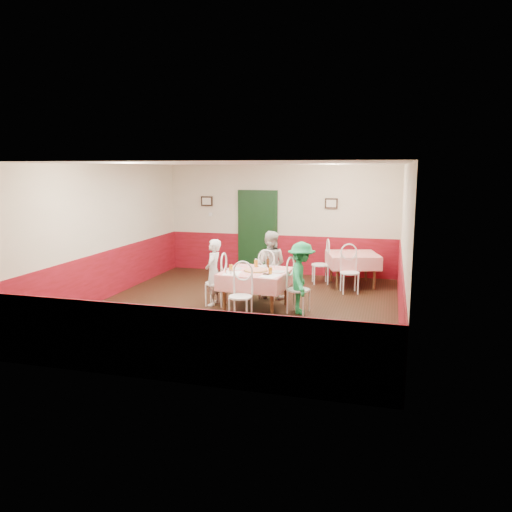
% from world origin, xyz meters
% --- Properties ---
extents(floor, '(7.00, 7.00, 0.00)m').
position_xyz_m(floor, '(0.00, 0.00, 0.00)').
color(floor, black).
rests_on(floor, ground).
extents(ceiling, '(7.00, 7.00, 0.00)m').
position_xyz_m(ceiling, '(0.00, 0.00, 2.80)').
color(ceiling, white).
rests_on(ceiling, back_wall).
extents(back_wall, '(6.00, 0.10, 2.80)m').
position_xyz_m(back_wall, '(0.00, 3.50, 1.40)').
color(back_wall, beige).
rests_on(back_wall, ground).
extents(front_wall, '(6.00, 0.10, 2.80)m').
position_xyz_m(front_wall, '(0.00, -3.50, 1.40)').
color(front_wall, beige).
rests_on(front_wall, ground).
extents(left_wall, '(0.10, 7.00, 2.80)m').
position_xyz_m(left_wall, '(-3.00, 0.00, 1.40)').
color(left_wall, beige).
rests_on(left_wall, ground).
extents(right_wall, '(0.10, 7.00, 2.80)m').
position_xyz_m(right_wall, '(3.00, 0.00, 1.40)').
color(right_wall, beige).
rests_on(right_wall, ground).
extents(wainscot_back, '(6.00, 0.03, 1.00)m').
position_xyz_m(wainscot_back, '(0.00, 3.48, 0.50)').
color(wainscot_back, maroon).
rests_on(wainscot_back, ground).
extents(wainscot_front, '(6.00, 0.03, 1.00)m').
position_xyz_m(wainscot_front, '(0.00, -3.48, 0.50)').
color(wainscot_front, maroon).
rests_on(wainscot_front, ground).
extents(wainscot_left, '(0.03, 7.00, 1.00)m').
position_xyz_m(wainscot_left, '(-2.98, 0.00, 0.50)').
color(wainscot_left, maroon).
rests_on(wainscot_left, ground).
extents(wainscot_right, '(0.03, 7.00, 1.00)m').
position_xyz_m(wainscot_right, '(2.98, 0.00, 0.50)').
color(wainscot_right, maroon).
rests_on(wainscot_right, ground).
extents(door, '(0.96, 0.06, 2.10)m').
position_xyz_m(door, '(-0.60, 3.45, 1.05)').
color(door, black).
rests_on(door, ground).
extents(picture_left, '(0.32, 0.03, 0.26)m').
position_xyz_m(picture_left, '(-2.00, 3.45, 1.85)').
color(picture_left, black).
rests_on(picture_left, back_wall).
extents(picture_right, '(0.32, 0.03, 0.26)m').
position_xyz_m(picture_right, '(1.30, 3.45, 1.85)').
color(picture_right, black).
rests_on(picture_right, back_wall).
extents(thermostat, '(0.10, 0.03, 0.10)m').
position_xyz_m(thermostat, '(-1.90, 3.45, 1.50)').
color(thermostat, white).
rests_on(thermostat, back_wall).
extents(main_table, '(1.30, 1.30, 0.77)m').
position_xyz_m(main_table, '(0.28, 0.06, 0.38)').
color(main_table, red).
rests_on(main_table, ground).
extents(second_table, '(1.38, 1.38, 0.77)m').
position_xyz_m(second_table, '(1.93, 2.58, 0.38)').
color(second_table, red).
rests_on(second_table, ground).
extents(chair_left, '(0.44, 0.44, 0.90)m').
position_xyz_m(chair_left, '(-0.57, 0.12, 0.45)').
color(chair_left, white).
rests_on(chair_left, ground).
extents(chair_right, '(0.50, 0.50, 0.90)m').
position_xyz_m(chair_right, '(1.13, 0.00, 0.45)').
color(chair_right, white).
rests_on(chair_right, ground).
extents(chair_far, '(0.46, 0.46, 0.90)m').
position_xyz_m(chair_far, '(0.34, 0.91, 0.45)').
color(chair_far, white).
rests_on(chair_far, ground).
extents(chair_near, '(0.42, 0.42, 0.90)m').
position_xyz_m(chair_near, '(0.22, -0.79, 0.45)').
color(chair_near, white).
rests_on(chair_near, ground).
extents(chair_second_a, '(0.52, 0.52, 0.90)m').
position_xyz_m(chair_second_a, '(1.18, 2.58, 0.45)').
color(chair_second_a, white).
rests_on(chair_second_a, ground).
extents(chair_second_b, '(0.52, 0.52, 0.90)m').
position_xyz_m(chair_second_b, '(1.93, 1.83, 0.45)').
color(chair_second_b, white).
rests_on(chair_second_b, ground).
extents(pizza, '(0.47, 0.47, 0.03)m').
position_xyz_m(pizza, '(0.29, 0.03, 0.77)').
color(pizza, '#B74723').
rests_on(pizza, main_table).
extents(plate_left, '(0.27, 0.27, 0.01)m').
position_xyz_m(plate_left, '(-0.15, 0.10, 0.77)').
color(plate_left, white).
rests_on(plate_left, main_table).
extents(plate_right, '(0.27, 0.27, 0.01)m').
position_xyz_m(plate_right, '(0.72, 0.04, 0.77)').
color(plate_right, white).
rests_on(plate_right, main_table).
extents(plate_far, '(0.27, 0.27, 0.01)m').
position_xyz_m(plate_far, '(0.33, 0.50, 0.77)').
color(plate_far, white).
rests_on(plate_far, main_table).
extents(glass_a, '(0.08, 0.08, 0.13)m').
position_xyz_m(glass_a, '(-0.16, -0.14, 0.83)').
color(glass_a, '#BF7219').
rests_on(glass_a, main_table).
extents(glass_b, '(0.08, 0.08, 0.13)m').
position_xyz_m(glass_b, '(0.63, -0.19, 0.83)').
color(glass_b, '#BF7219').
rests_on(glass_b, main_table).
extents(glass_c, '(0.08, 0.08, 0.14)m').
position_xyz_m(glass_c, '(0.17, 0.45, 0.83)').
color(glass_c, '#BF7219').
rests_on(glass_c, main_table).
extents(beer_bottle, '(0.06, 0.06, 0.21)m').
position_xyz_m(beer_bottle, '(0.42, 0.45, 0.86)').
color(beer_bottle, '#381C0A').
rests_on(beer_bottle, main_table).
extents(shaker_a, '(0.04, 0.04, 0.09)m').
position_xyz_m(shaker_a, '(-0.17, -0.36, 0.81)').
color(shaker_a, silver).
rests_on(shaker_a, main_table).
extents(shaker_b, '(0.04, 0.04, 0.09)m').
position_xyz_m(shaker_b, '(-0.08, -0.39, 0.81)').
color(shaker_b, silver).
rests_on(shaker_b, main_table).
extents(shaker_c, '(0.04, 0.04, 0.09)m').
position_xyz_m(shaker_c, '(-0.22, -0.28, 0.81)').
color(shaker_c, '#B23319').
rests_on(shaker_c, main_table).
extents(menu_left, '(0.33, 0.42, 0.00)m').
position_xyz_m(menu_left, '(-0.10, -0.29, 0.76)').
color(menu_left, white).
rests_on(menu_left, main_table).
extents(menu_right, '(0.40, 0.47, 0.00)m').
position_xyz_m(menu_right, '(0.66, -0.32, 0.76)').
color(menu_right, white).
rests_on(menu_right, main_table).
extents(wallet, '(0.12, 0.10, 0.02)m').
position_xyz_m(wallet, '(0.56, -0.23, 0.77)').
color(wallet, black).
rests_on(wallet, main_table).
extents(diner_left, '(0.33, 0.49, 1.33)m').
position_xyz_m(diner_left, '(-0.62, 0.12, 0.67)').
color(diner_left, gray).
rests_on(diner_left, ground).
extents(diner_far, '(0.72, 0.57, 1.43)m').
position_xyz_m(diner_far, '(0.34, 0.96, 0.71)').
color(diner_far, gray).
rests_on(diner_far, ground).
extents(diner_right, '(0.66, 0.96, 1.36)m').
position_xyz_m(diner_right, '(1.18, 0.00, 0.68)').
color(diner_right, gray).
rests_on(diner_right, ground).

